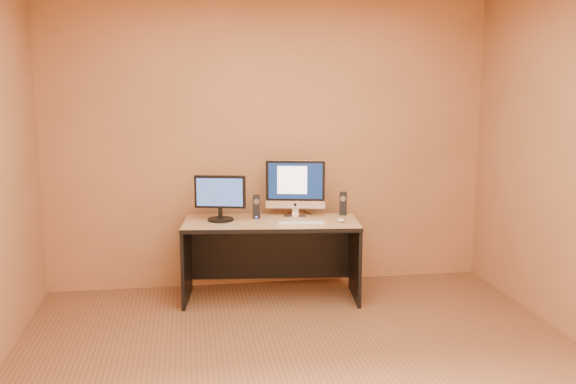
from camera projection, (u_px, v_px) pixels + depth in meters
name	position (u px, v px, depth m)	size (l,w,h in m)	color
floor	(311.00, 378.00, 4.05)	(4.00, 4.00, 0.00)	brown
walls	(313.00, 175.00, 3.83)	(4.00, 4.00, 2.60)	#A86B44
desk	(271.00, 260.00, 5.49)	(1.47, 0.64, 0.68)	tan
imac	(295.00, 188.00, 5.58)	(0.52, 0.19, 0.51)	silver
second_monitor	(220.00, 198.00, 5.42)	(0.44, 0.22, 0.39)	black
speaker_left	(256.00, 207.00, 5.53)	(0.06, 0.07, 0.20)	black
speaker_right	(343.00, 204.00, 5.67)	(0.06, 0.07, 0.20)	black
keyboard	(301.00, 223.00, 5.32)	(0.40, 0.11, 0.02)	silver
mouse	(341.00, 220.00, 5.40)	(0.05, 0.09, 0.03)	silver
cable_a	(307.00, 213.00, 5.76)	(0.01, 0.01, 0.20)	black
cable_b	(288.00, 214.00, 5.72)	(0.01, 0.01, 0.17)	black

